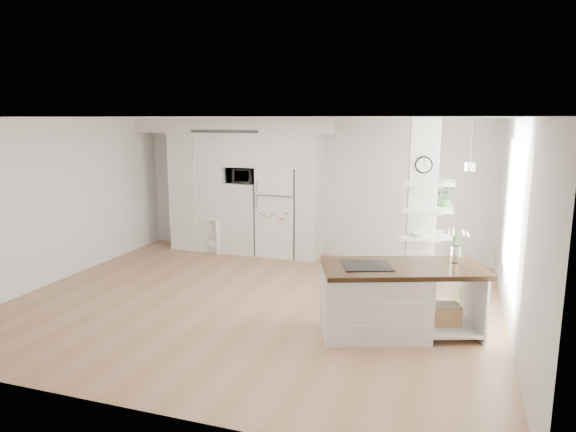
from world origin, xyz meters
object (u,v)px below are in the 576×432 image
Objects in this scene: kitchen_island at (383,298)px; bookshelf at (212,237)px; floor_plant_a at (467,300)px; refrigerator at (279,212)px.

bookshelf is (-3.89, 3.01, -0.16)m from kitchen_island.
floor_plant_a is (1.02, 0.91, -0.23)m from kitchen_island.
refrigerator is 3.66× the size of floor_plant_a.
kitchen_island is at bearing -51.97° from refrigerator.
bookshelf reaches higher than floor_plant_a.
kitchen_island is 1.38m from floor_plant_a.
floor_plant_a is (3.52, -2.30, -0.64)m from refrigerator.
kitchen_island is (2.50, -3.20, -0.41)m from refrigerator.
bookshelf is at bearing -172.17° from refrigerator.
refrigerator reaches higher than floor_plant_a.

